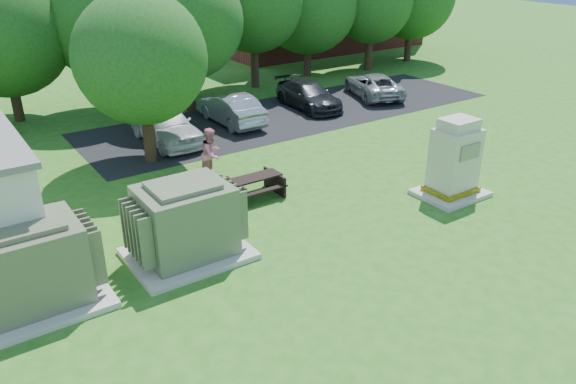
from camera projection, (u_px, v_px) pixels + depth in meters
ground at (388, 305)px, 12.67m from camera, size 120.00×120.00×0.00m
parking_strip at (297, 113)px, 26.39m from camera, size 20.00×6.00×0.01m
transformer_left at (31, 267)px, 12.31m from camera, size 3.00×2.40×2.07m
transformer_right at (186, 223)px, 14.21m from camera, size 3.00×2.40×2.07m
generator_cabinet at (454, 163)px, 17.58m from camera, size 2.09×1.71×2.55m
picnic_table at (256, 184)px, 17.75m from camera, size 1.64×1.23×0.70m
person_by_generator at (436, 158)px, 18.97m from camera, size 0.66×0.60×1.52m
person_at_picnic at (211, 154)px, 18.86m from camera, size 1.12×1.06×1.82m
car_white at (166, 124)px, 22.38m from camera, size 1.78×4.35×1.48m
car_silver_a at (231, 109)px, 24.65m from camera, size 1.47×4.09×1.34m
car_dark at (308, 95)px, 26.94m from camera, size 2.06×4.38×1.23m
car_silver_b at (373, 85)px, 28.85m from camera, size 3.39×4.76×1.21m
tree_row at (141, 18)px, 25.72m from camera, size 41.30×13.30×7.30m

